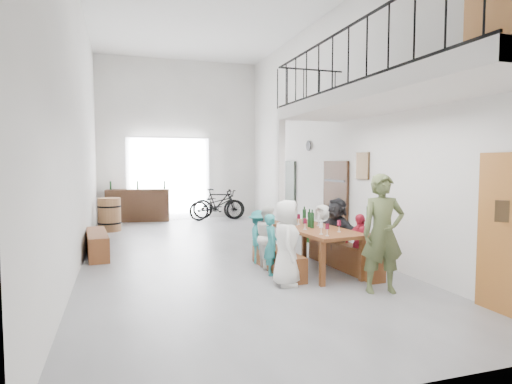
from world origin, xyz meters
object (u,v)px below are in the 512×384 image
object	(u,v)px
tasting_table	(312,232)
oak_barrel	(109,215)
serving_counter	(138,205)
host_standing	(383,233)
side_bench	(97,244)
bench_inner	(277,260)
bicycle_near	(217,205)

from	to	relation	value
tasting_table	oak_barrel	distance (m)	6.86
serving_counter	host_standing	world-z (taller)	host_standing
serving_counter	side_bench	bearing A→B (deg)	-92.83
side_bench	host_standing	world-z (taller)	host_standing
tasting_table	oak_barrel	xyz separation A→B (m)	(-3.63, 5.81, -0.23)
bench_inner	side_bench	world-z (taller)	side_bench
tasting_table	side_bench	size ratio (longest dim) A/B	1.30
side_bench	bicycle_near	size ratio (longest dim) A/B	0.90
bench_inner	side_bench	bearing A→B (deg)	139.90
bench_inner	oak_barrel	xyz separation A→B (m)	(-2.98, 5.73, 0.27)
oak_barrel	bench_inner	bearing A→B (deg)	-62.48
bicycle_near	host_standing	bearing A→B (deg)	179.90
tasting_table	bench_inner	world-z (taller)	tasting_table
tasting_table	side_bench	xyz separation A→B (m)	(-3.81, 2.49, -0.46)
host_standing	bench_inner	bearing A→B (deg)	136.45
serving_counter	bench_inner	bearing A→B (deg)	-65.78
tasting_table	bench_inner	distance (m)	0.82
tasting_table	oak_barrel	size ratio (longest dim) A/B	2.43
bench_inner	tasting_table	bearing A→B (deg)	-10.39
bicycle_near	bench_inner	bearing A→B (deg)	172.07
tasting_table	host_standing	bearing A→B (deg)	-79.70
side_bench	serving_counter	distance (m)	5.29
oak_barrel	serving_counter	xyz separation A→B (m)	(0.87, 1.86, 0.06)
tasting_table	host_standing	size ratio (longest dim) A/B	1.28
oak_barrel	host_standing	size ratio (longest dim) A/B	0.53
tasting_table	serving_counter	xyz separation A→B (m)	(-2.76, 7.67, -0.17)
bench_inner	bicycle_near	world-z (taller)	bicycle_near
tasting_table	serving_counter	distance (m)	8.15
serving_counter	bicycle_near	world-z (taller)	serving_counter
host_standing	oak_barrel	bearing A→B (deg)	131.67
bench_inner	serving_counter	bearing A→B (deg)	102.76
oak_barrel	serving_counter	bearing A→B (deg)	64.95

